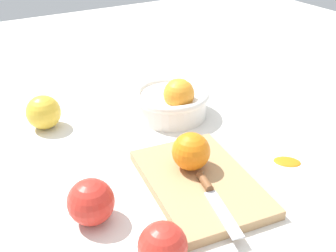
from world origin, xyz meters
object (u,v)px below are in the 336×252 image
at_px(apple_front_right, 163,246).
at_px(bowl, 172,101).
at_px(cutting_board, 200,182).
at_px(orange_on_board, 191,151).
at_px(apple_front_left, 43,112).
at_px(knife, 212,195).
at_px(apple_front_right_2, 91,202).

bearing_deg(apple_front_right, bowl, 147.37).
xyz_separation_m(cutting_board, orange_on_board, (-0.04, 0.00, 0.04)).
height_order(cutting_board, apple_front_left, apple_front_left).
height_order(cutting_board, orange_on_board, orange_on_board).
bearing_deg(orange_on_board, knife, -9.56).
bearing_deg(apple_front_left, bowl, 70.25).
bearing_deg(cutting_board, apple_front_right_2, -94.56).
relative_size(knife, apple_front_right, 2.24).
height_order(bowl, apple_front_right_2, bowl).
bearing_deg(bowl, apple_front_right, -32.63).
distance_m(cutting_board, knife, 0.05).
xyz_separation_m(cutting_board, apple_front_right_2, (-0.02, -0.19, 0.03)).
bearing_deg(apple_front_right, knife, 116.63).
height_order(cutting_board, apple_front_right_2, apple_front_right_2).
distance_m(bowl, apple_front_right, 0.44).
bearing_deg(cutting_board, knife, -12.31).
distance_m(cutting_board, apple_front_left, 0.39).
xyz_separation_m(bowl, apple_front_right_2, (0.24, -0.29, -0.00)).
distance_m(orange_on_board, knife, 0.09).
relative_size(bowl, knife, 1.14).
xyz_separation_m(bowl, knife, (0.30, -0.10, -0.02)).
bearing_deg(knife, apple_front_left, -157.64).
height_order(orange_on_board, apple_front_left, orange_on_board).
height_order(bowl, apple_front_right, bowl).
distance_m(orange_on_board, apple_front_left, 0.36).
distance_m(knife, apple_front_right, 0.15).
relative_size(apple_front_right_2, apple_front_left, 0.99).
relative_size(cutting_board, orange_on_board, 3.74).
distance_m(apple_front_right_2, apple_front_left, 0.33).
height_order(cutting_board, apple_front_right, apple_front_right).
relative_size(orange_on_board, apple_front_left, 0.92).
bearing_deg(apple_front_left, apple_front_right_2, -3.24).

